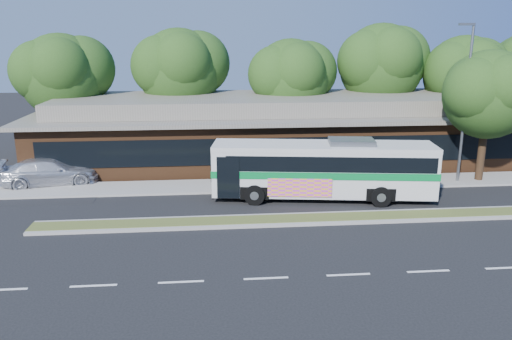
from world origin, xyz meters
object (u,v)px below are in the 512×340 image
Objects in this scene: lamp_post at (465,100)px; transit_bus at (324,166)px; sidewalk_tree at (494,92)px; sedan at (50,172)px.

transit_bus is (-8.53, -2.21, -3.10)m from lamp_post.
lamp_post is 9.35m from transit_bus.
transit_bus is 1.53× the size of sidewalk_tree.
lamp_post is at bearing -170.99° from sidewalk_tree.
lamp_post is 1.69× the size of sedan.
sedan is at bearing 173.16° from transit_bus.
sidewalk_tree reaches higher than sedan.
sidewalk_tree is (10.34, 2.49, 3.47)m from transit_bus.
sedan is (-15.18, 4.01, -1.02)m from transit_bus.
transit_bus is 2.19× the size of sedan.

